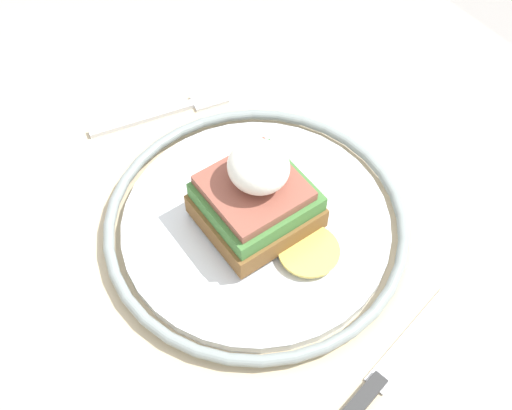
% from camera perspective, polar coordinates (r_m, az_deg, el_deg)
% --- Properties ---
extents(dining_table, '(0.93, 0.81, 0.76)m').
position_cam_1_polar(dining_table, '(0.67, -1.23, -9.62)').
color(dining_table, '#C6B28E').
rests_on(dining_table, ground_plane).
extents(plate, '(0.27, 0.27, 0.02)m').
position_cam_1_polar(plate, '(0.57, 0.00, -1.59)').
color(plate, silver).
rests_on(plate, dining_table).
extents(sandwich, '(0.12, 0.09, 0.08)m').
position_cam_1_polar(sandwich, '(0.54, 0.12, 0.78)').
color(sandwich, brown).
rests_on(sandwich, plate).
extents(fork, '(0.05, 0.15, 0.00)m').
position_cam_1_polar(fork, '(0.67, -7.90, 8.25)').
color(fork, silver).
rests_on(fork, dining_table).
extents(knife, '(0.05, 0.19, 0.01)m').
position_cam_1_polar(knife, '(0.51, 10.30, -15.72)').
color(knife, '#2D2D2D').
rests_on(knife, dining_table).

